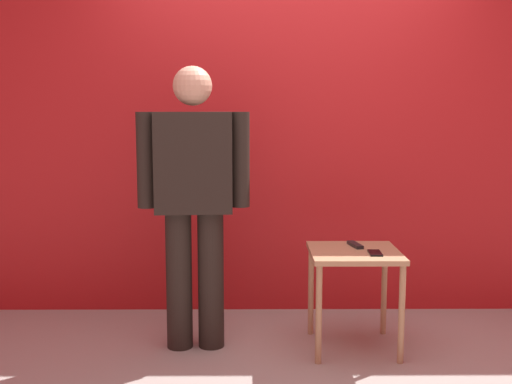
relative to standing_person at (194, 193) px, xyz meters
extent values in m
cube|color=red|center=(0.59, 0.76, 0.37)|extent=(6.37, 0.12, 2.62)
cylinder|color=black|center=(-0.09, -0.01, -0.52)|extent=(0.16, 0.16, 0.83)
cylinder|color=black|center=(0.09, 0.00, -0.52)|extent=(0.16, 0.16, 0.83)
cube|color=black|center=(0.00, 0.00, 0.18)|extent=(0.46, 0.25, 0.59)
cube|color=#2D4784|center=(-0.01, 0.12, 0.21)|extent=(0.13, 0.02, 0.49)
cube|color=silver|center=(-0.01, 0.12, 0.19)|extent=(0.05, 0.01, 0.45)
cylinder|color=black|center=(-0.27, -0.02, 0.20)|extent=(0.12, 0.12, 0.56)
cylinder|color=black|center=(0.27, 0.02, 0.20)|extent=(0.12, 0.12, 0.56)
sphere|color=tan|center=(0.00, 0.00, 0.62)|extent=(0.23, 0.23, 0.23)
cube|color=tan|center=(0.95, -0.03, -0.35)|extent=(0.53, 0.53, 0.03)
cylinder|color=tan|center=(0.72, -0.26, -0.65)|extent=(0.04, 0.04, 0.57)
cylinder|color=tan|center=(1.18, -0.26, -0.65)|extent=(0.04, 0.04, 0.57)
cylinder|color=tan|center=(0.72, 0.21, -0.65)|extent=(0.04, 0.04, 0.57)
cylinder|color=tan|center=(1.18, 0.21, -0.65)|extent=(0.04, 0.04, 0.57)
cube|color=black|center=(1.05, -0.11, -0.33)|extent=(0.08, 0.15, 0.01)
cube|color=black|center=(0.97, 0.08, -0.33)|extent=(0.08, 0.18, 0.02)
camera|label=1|loc=(0.34, -3.61, 0.49)|focal=43.46mm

